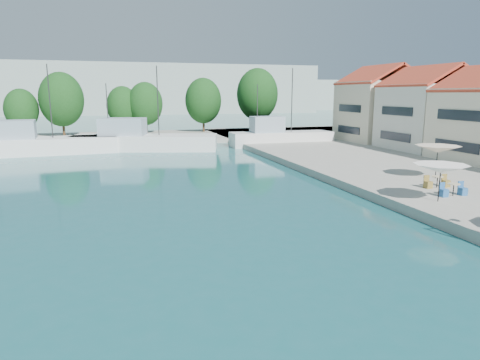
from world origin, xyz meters
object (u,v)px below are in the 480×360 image
object	(u,v)px
umbrella_cream	(438,149)
umbrella_white	(441,169)
trawler_03	(141,141)
trawler_04	(279,138)
trawler_02	(33,145)

from	to	relation	value
umbrella_cream	umbrella_white	bearing A→B (deg)	-129.87
umbrella_white	umbrella_cream	size ratio (longest dim) A/B	0.96
trawler_03	umbrella_white	world-z (taller)	trawler_03
trawler_03	trawler_04	size ratio (longest dim) A/B	1.31
trawler_03	trawler_04	xyz separation A→B (m)	(17.32, -0.73, 0.00)
trawler_03	umbrella_white	bearing A→B (deg)	-50.54
trawler_03	trawler_04	distance (m)	17.33
trawler_03	umbrella_cream	distance (m)	33.00
trawler_02	trawler_03	bearing A→B (deg)	-3.02
trawler_04	umbrella_white	distance (m)	32.04
umbrella_white	trawler_04	bearing A→B (deg)	84.55
trawler_02	trawler_04	bearing A→B (deg)	-5.34
trawler_03	trawler_04	world-z (taller)	same
trawler_03	umbrella_cream	xyz separation A→B (m)	(19.02, -26.92, 1.67)
trawler_02	trawler_04	world-z (taller)	same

